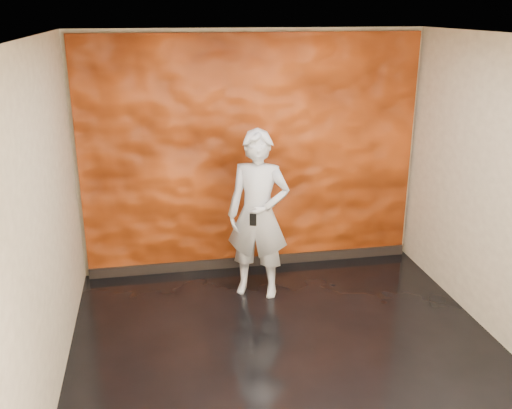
# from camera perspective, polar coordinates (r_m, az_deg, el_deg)

# --- Properties ---
(room) EXTENTS (4.02, 4.02, 2.81)m
(room) POSITION_cam_1_polar(r_m,az_deg,el_deg) (4.78, 3.76, -0.58)
(room) COLOR black
(room) RESTS_ON ground
(feature_wall) EXTENTS (3.90, 0.06, 2.75)m
(feature_wall) POSITION_cam_1_polar(r_m,az_deg,el_deg) (6.62, -0.39, 4.89)
(feature_wall) COLOR #C74B14
(feature_wall) RESTS_ON ground
(baseboard) EXTENTS (3.90, 0.04, 0.12)m
(baseboard) POSITION_cam_1_polar(r_m,az_deg,el_deg) (7.03, -0.31, -5.67)
(baseboard) COLOR black
(baseboard) RESTS_ON ground
(man) EXTENTS (0.79, 0.66, 1.83)m
(man) POSITION_cam_1_polar(r_m,az_deg,el_deg) (6.07, 0.22, -1.04)
(man) COLOR #A2A8B3
(man) RESTS_ON ground
(phone) EXTENTS (0.07, 0.04, 0.13)m
(phone) POSITION_cam_1_polar(r_m,az_deg,el_deg) (5.84, -0.30, -1.54)
(phone) COLOR black
(phone) RESTS_ON man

